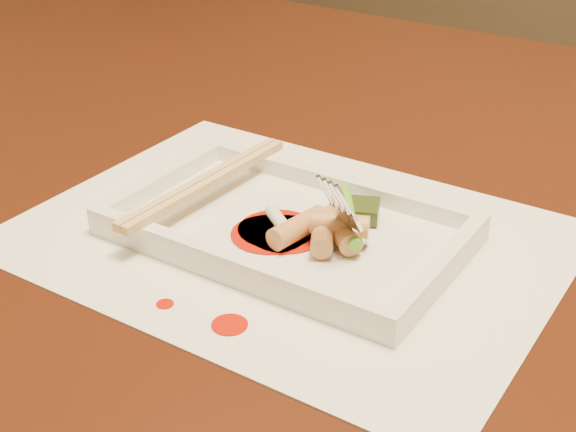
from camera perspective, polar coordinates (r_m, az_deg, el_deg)
The scene contains 22 objects.
table at distance 0.83m, azimuth 0.92°, elevation -0.94°, with size 1.40×0.90×0.75m.
placemat at distance 0.61m, azimuth 0.00°, elevation -1.53°, with size 0.40×0.30×0.00m, color white.
sauce_splatter_a at distance 0.52m, azimuth -4.17°, elevation -7.72°, with size 0.02×0.02×0.00m, color #BE1605.
sauce_splatter_b at distance 0.54m, azimuth -8.75°, elevation -6.20°, with size 0.01×0.01×0.00m, color #BE1605.
plate_base at distance 0.61m, azimuth 0.00°, elevation -1.15°, with size 0.26×0.16×0.01m, color white.
plate_rim_far at distance 0.66m, azimuth 3.50°, elevation 2.37°, with size 0.26×0.01×0.01m, color white.
plate_rim_near at distance 0.55m, azimuth -4.18°, elevation -3.37°, with size 0.26×0.01×0.01m, color white.
plate_rim_left at distance 0.67m, azimuth -8.89°, elevation 2.55°, with size 0.01×0.14×0.01m, color white.
plate_rim_right at distance 0.56m, azimuth 10.78°, elevation -3.62°, with size 0.01×0.14×0.01m, color white.
veg_piece at distance 0.62m, azimuth 4.73°, elevation 0.44°, with size 0.04×0.03×0.01m, color black.
scallion_white at distance 0.59m, azimuth -0.58°, elevation -0.43°, with size 0.01×0.01×0.04m, color #EAEACC.
scallion_green at distance 0.60m, azimuth 4.42°, elevation -0.03°, with size 0.01×0.01×0.09m, color #48A81B.
chopstick_a at distance 0.64m, azimuth -6.14°, elevation 2.50°, with size 0.01×0.19×0.01m, color #DBAF6D.
chopstick_b at distance 0.64m, azimuth -5.58°, elevation 2.33°, with size 0.01×0.19×0.01m, color #DBAF6D.
fork at distance 0.56m, azimuth 7.06°, elevation 4.61°, with size 0.09×0.10×0.14m, color silver, non-canonical shape.
sauce_blob_0 at distance 0.60m, azimuth -1.32°, elevation -1.30°, with size 0.06×0.06×0.00m, color #BE1605.
sauce_blob_1 at distance 0.60m, azimuth -0.14°, elevation -1.30°, with size 0.06×0.06×0.00m, color #BE1605.
sauce_blob_2 at distance 0.61m, azimuth -0.76°, elevation -0.94°, with size 0.06×0.06×0.00m, color #BE1605.
rice_cake_0 at distance 0.59m, azimuth 3.81°, elevation -0.98°, with size 0.02×0.02×0.05m, color tan.
rice_cake_1 at distance 0.59m, azimuth 0.73°, elevation -0.83°, with size 0.02×0.02×0.05m, color tan.
rice_cake_2 at distance 0.58m, azimuth 3.71°, elevation -0.63°, with size 0.02×0.02×0.04m, color tan.
rice_cake_3 at distance 0.58m, azimuth 2.48°, elevation -1.17°, with size 0.02×0.02×0.05m, color tan.
Camera 1 is at (0.38, -0.61, 1.06)m, focal length 50.00 mm.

